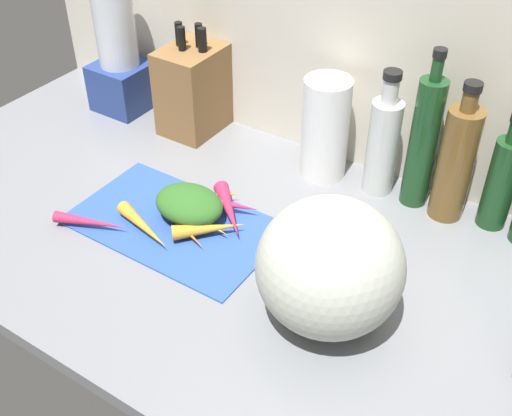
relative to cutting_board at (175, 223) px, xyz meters
The scene contains 20 objects.
ground_plane 16.92cm from the cutting_board, 10.62° to the left, with size 170.00×80.00×3.00cm, color slate.
wall_back 53.66cm from the cutting_board, 68.34° to the left, with size 170.00×3.00×60.00cm, color beige.
cutting_board is the anchor object (origin of this frame).
carrot_0 8.52cm from the cutting_board, ahead, with size 3.07×3.07×14.36cm, color orange.
carrot_1 3.32cm from the cutting_board, 21.86° to the right, with size 2.18×2.18×15.88cm, color orange.
carrot_2 9.43cm from the cutting_board, 77.07° to the left, with size 2.68×2.68×12.55cm, color orange.
carrot_3 5.16cm from the cutting_board, 27.10° to the left, with size 2.37×2.37×16.22cm, color orange.
carrot_4 10.59cm from the cutting_board, 55.21° to the left, with size 3.31×3.31×15.16cm, color #B2264C.
carrot_5 16.50cm from the cutting_board, 141.20° to the right, with size 2.39×2.39×15.29cm, color #B2264C.
carrot_6 11.32cm from the cutting_board, 41.59° to the left, with size 3.28×3.28×16.26cm, color #B2264C.
carrot_7 6.70cm from the cutting_board, 118.40° to the right, with size 2.79×2.79×15.65cm, color orange.
carrot_greens_pile 4.92cm from the cutting_board, 62.96° to the left, with size 14.65×11.27×6.20cm, color #2D6023.
winter_squash 39.03cm from the cutting_board, ahead, with size 24.21×24.15×23.01cm, color #B2B7A8.
knife_block 39.16cm from the cutting_board, 121.20° to the left, with size 12.32×15.42×26.36cm.
blender_appliance 53.45cm from the cutting_board, 143.19° to the left, with size 13.16×13.16×32.89cm.
paper_towel_roll 37.90cm from the cutting_board, 63.94° to the left, with size 10.14×10.14×22.72cm, color white.
bottle_0 45.71cm from the cutting_board, 49.46° to the left, with size 6.50×6.50×27.71cm.
bottle_1 52.18cm from the cutting_board, 42.65° to the left, with size 5.65×5.65×34.09cm.
bottle_2 56.71cm from the cutting_board, 37.14° to the left, with size 6.97×6.97×29.69cm.
bottle_3 64.56cm from the cutting_board, 33.88° to the left, with size 5.83×5.83×25.00cm.
Camera 1 is at (51.66, -77.13, 82.11)cm, focal length 44.84 mm.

